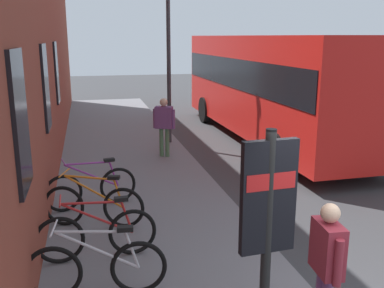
% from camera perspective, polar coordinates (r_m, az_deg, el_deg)
% --- Properties ---
extents(ground, '(60.00, 60.00, 0.00)m').
position_cam_1_polar(ground, '(10.41, 8.25, -4.93)').
color(ground, '#38383A').
extents(sidewalk_pavement, '(24.00, 3.50, 0.12)m').
position_cam_1_polar(sidewalk_pavement, '(11.65, -8.17, -2.59)').
color(sidewalk_pavement, slate).
rests_on(sidewalk_pavement, ground).
extents(bicycle_under_window, '(0.48, 1.77, 0.97)m').
position_cam_1_polar(bicycle_under_window, '(5.81, -12.25, -15.51)').
color(bicycle_under_window, black).
rests_on(bicycle_under_window, sidewalk_pavement).
extents(bicycle_far_end, '(0.48, 1.77, 0.97)m').
position_cam_1_polar(bicycle_far_end, '(6.69, -12.23, -11.40)').
color(bicycle_far_end, black).
rests_on(bicycle_far_end, sidewalk_pavement).
extents(bicycle_mid_rack, '(0.68, 1.70, 0.97)m').
position_cam_1_polar(bicycle_mid_rack, '(7.76, -12.64, -7.78)').
color(bicycle_mid_rack, black).
rests_on(bicycle_mid_rack, sidewalk_pavement).
extents(bicycle_beside_lamp, '(0.55, 1.74, 0.97)m').
position_cam_1_polar(bicycle_beside_lamp, '(8.62, -12.93, -5.58)').
color(bicycle_beside_lamp, black).
rests_on(bicycle_beside_lamp, sidewalk_pavement).
extents(transit_info_sign, '(0.13, 0.55, 2.40)m').
position_cam_1_polar(transit_info_sign, '(4.22, 9.84, -8.76)').
color(transit_info_sign, black).
rests_on(transit_info_sign, sidewalk_pavement).
extents(city_bus, '(10.53, 2.73, 3.35)m').
position_cam_1_polar(city_bus, '(14.43, 10.03, 8.04)').
color(city_bus, red).
rests_on(city_bus, ground).
extents(pedestrian_crossing_street, '(0.59, 0.26, 1.54)m').
position_cam_1_polar(pedestrian_crossing_street, '(4.99, 17.15, -13.85)').
color(pedestrian_crossing_street, '#723F72').
rests_on(pedestrian_crossing_street, sidewalk_pavement).
extents(pedestrian_by_facade, '(0.40, 0.56, 1.60)m').
position_cam_1_polar(pedestrian_by_facade, '(11.85, -3.66, 2.97)').
color(pedestrian_by_facade, '#4C724C').
rests_on(pedestrian_by_facade, sidewalk_pavement).
extents(street_lamp, '(0.28, 0.28, 5.70)m').
position_cam_1_polar(street_lamp, '(13.29, -3.10, 14.40)').
color(street_lamp, '#333338').
rests_on(street_lamp, sidewalk_pavement).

